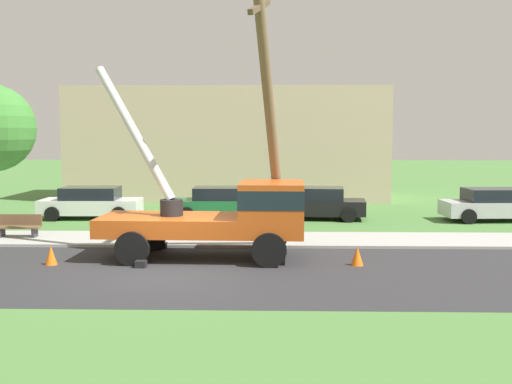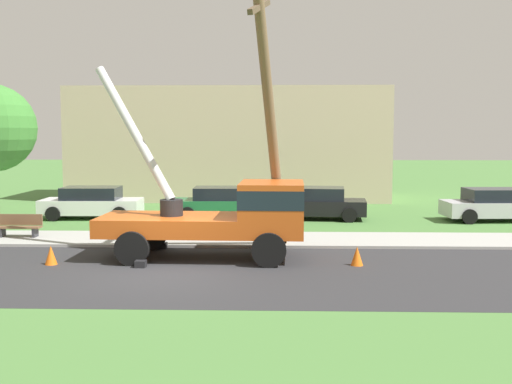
# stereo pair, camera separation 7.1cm
# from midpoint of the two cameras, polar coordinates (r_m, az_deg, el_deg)

# --- Properties ---
(ground_plane) EXTENTS (120.00, 120.00, 0.00)m
(ground_plane) POSITION_cam_midpoint_polar(r_m,az_deg,el_deg) (28.97, -4.44, -2.13)
(ground_plane) COLOR #477538
(road_asphalt) EXTENTS (80.00, 7.21, 0.01)m
(road_asphalt) POSITION_cam_midpoint_polar(r_m,az_deg,el_deg) (17.26, -8.61, -7.37)
(road_asphalt) COLOR #2B2B2D
(road_asphalt) RESTS_ON ground
(sidewalk_strip) EXTENTS (80.00, 2.90, 0.10)m
(sidewalk_strip) POSITION_cam_midpoint_polar(r_m,az_deg,el_deg) (22.15, -6.31, -4.37)
(sidewalk_strip) COLOR #9E9E99
(sidewalk_strip) RESTS_ON ground
(utility_truck) EXTENTS (6.76, 3.21, 5.98)m
(utility_truck) POSITION_cam_midpoint_polar(r_m,az_deg,el_deg) (18.76, -2.57, -1.92)
(utility_truck) COLOR #C65119
(utility_truck) RESTS_ON ground
(leaning_utility_pole) EXTENTS (1.26, 3.63, 8.58)m
(leaning_utility_pole) POSITION_cam_midpoint_polar(r_m,az_deg,el_deg) (19.19, 1.20, 7.16)
(leaning_utility_pole) COLOR brown
(leaning_utility_pole) RESTS_ON ground
(traffic_cone_ahead) EXTENTS (0.36, 0.36, 0.56)m
(traffic_cone_ahead) POSITION_cam_midpoint_polar(r_m,az_deg,el_deg) (18.12, 9.26, -5.87)
(traffic_cone_ahead) COLOR orange
(traffic_cone_ahead) RESTS_ON ground
(traffic_cone_behind) EXTENTS (0.36, 0.36, 0.56)m
(traffic_cone_behind) POSITION_cam_midpoint_polar(r_m,az_deg,el_deg) (18.95, -18.59, -5.59)
(traffic_cone_behind) COLOR orange
(traffic_cone_behind) RESTS_ON ground
(traffic_cone_curbside) EXTENTS (0.36, 0.36, 0.56)m
(traffic_cone_curbside) POSITION_cam_midpoint_polar(r_m,az_deg,el_deg) (20.12, 0.86, -4.67)
(traffic_cone_curbside) COLOR orange
(traffic_cone_curbside) RESTS_ON ground
(parked_sedan_white) EXTENTS (4.44, 2.09, 1.42)m
(parked_sedan_white) POSITION_cam_midpoint_polar(r_m,az_deg,el_deg) (28.58, -15.14, -0.97)
(parked_sedan_white) COLOR silver
(parked_sedan_white) RESTS_ON ground
(parked_sedan_green) EXTENTS (4.44, 2.09, 1.42)m
(parked_sedan_green) POSITION_cam_midpoint_polar(r_m,az_deg,el_deg) (27.57, -3.29, -1.02)
(parked_sedan_green) COLOR #1E6638
(parked_sedan_green) RESTS_ON ground
(parked_sedan_black) EXTENTS (4.55, 2.28, 1.42)m
(parked_sedan_black) POSITION_cam_midpoint_polar(r_m,az_deg,el_deg) (27.55, 5.45, -1.04)
(parked_sedan_black) COLOR black
(parked_sedan_black) RESTS_ON ground
(parked_sedan_silver) EXTENTS (4.50, 2.19, 1.42)m
(parked_sedan_silver) POSITION_cam_midpoint_polar(r_m,az_deg,el_deg) (28.76, 21.15, -1.11)
(parked_sedan_silver) COLOR #B7B7BF
(parked_sedan_silver) RESTS_ON ground
(park_bench) EXTENTS (1.60, 0.45, 0.90)m
(park_bench) POSITION_cam_midpoint_polar(r_m,az_deg,el_deg) (23.78, -21.22, -3.02)
(park_bench) COLOR brown
(park_bench) RESTS_ON ground
(lowrise_building_backdrop) EXTENTS (18.00, 6.00, 6.40)m
(lowrise_building_backdrop) POSITION_cam_midpoint_polar(r_m,az_deg,el_deg) (36.38, -2.56, 4.48)
(lowrise_building_backdrop) COLOR #C6B293
(lowrise_building_backdrop) RESTS_ON ground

